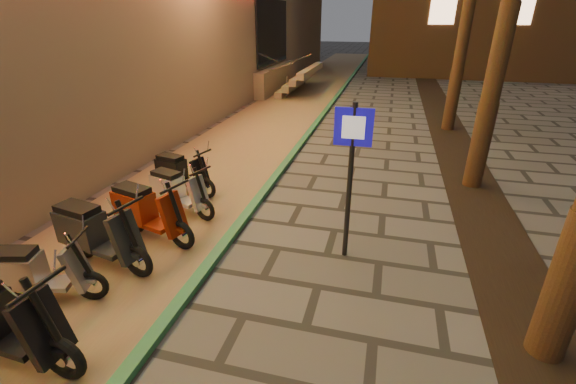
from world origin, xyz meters
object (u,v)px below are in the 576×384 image
(pedestrian_sign, at_px, (351,162))
(scooter_7, at_px, (145,211))
(scooter_6, at_px, (94,233))
(scooter_8, at_px, (176,190))
(scooter_5, at_px, (35,272))
(scooter_9, at_px, (180,172))

(pedestrian_sign, height_order, scooter_7, pedestrian_sign)
(scooter_6, relative_size, scooter_8, 1.18)
(scooter_7, bearing_deg, pedestrian_sign, 19.53)
(scooter_5, xyz_separation_m, scooter_9, (0.07, 3.73, 0.01))
(scooter_5, bearing_deg, scooter_8, 65.13)
(pedestrian_sign, relative_size, scooter_5, 1.68)
(scooter_9, bearing_deg, pedestrian_sign, -9.07)
(scooter_5, bearing_deg, scooter_7, 60.60)
(scooter_8, xyz_separation_m, scooter_9, (-0.41, 0.88, 0.00))
(scooter_5, height_order, scooter_8, scooter_8)
(pedestrian_sign, height_order, scooter_5, pedestrian_sign)
(scooter_5, xyz_separation_m, scooter_8, (0.48, 2.85, 0.01))
(scooter_6, height_order, scooter_8, scooter_6)
(scooter_9, bearing_deg, scooter_5, -77.65)
(pedestrian_sign, height_order, scooter_8, pedestrian_sign)
(pedestrian_sign, xyz_separation_m, scooter_5, (-3.89, -2.15, -1.16))
(scooter_9, bearing_deg, scooter_8, -51.39)
(scooter_5, height_order, scooter_6, scooter_6)
(scooter_7, height_order, scooter_8, scooter_7)
(scooter_9, bearing_deg, scooter_6, -74.59)
(scooter_5, bearing_deg, scooter_6, 64.89)
(scooter_6, distance_m, scooter_8, 1.92)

